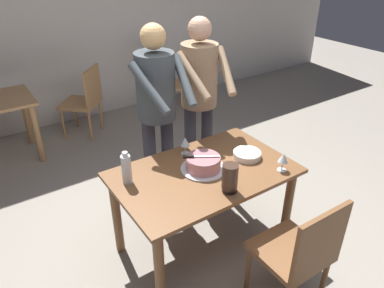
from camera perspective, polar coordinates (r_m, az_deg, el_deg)
ground_plane at (r=3.17m, az=1.67°, el=-15.67°), size 14.00×14.00×0.00m
back_wall at (r=5.18m, az=-19.58°, el=17.87°), size 10.00×0.12×2.70m
main_dining_table at (r=2.76m, az=1.86°, el=-6.48°), size 1.33×0.84×0.75m
cake_on_platter at (r=2.68m, az=1.79°, el=-3.14°), size 0.34×0.34×0.11m
cake_knife at (r=2.64m, az=0.26°, el=-1.99°), size 0.24×0.16×0.02m
plate_stack at (r=2.88m, az=8.68°, el=-1.66°), size 0.22×0.22×0.05m
wine_glass_near at (r=2.73m, az=14.23°, el=-2.22°), size 0.08×0.08×0.14m
wine_glass_far at (r=2.86m, az=-1.10°, el=0.28°), size 0.08×0.08×0.14m
water_bottle at (r=2.54m, az=-10.33°, el=-3.90°), size 0.07×0.07×0.25m
hurricane_lamp at (r=2.44m, az=6.03°, el=-5.36°), size 0.11×0.11×0.21m
person_cutting_cake at (r=2.99m, az=-5.56°, el=6.31°), size 0.47×0.55×1.72m
person_standing_beside at (r=3.24m, az=1.20°, el=8.25°), size 0.46×0.57×1.72m
chair_near_side at (r=2.53m, az=16.65°, el=-15.99°), size 0.45×0.45×0.90m
background_chair_0 at (r=5.30m, az=-2.89°, el=10.03°), size 0.62×0.62×0.90m
background_chair_1 at (r=4.82m, az=-16.57°, el=6.81°), size 0.62×0.62×0.90m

